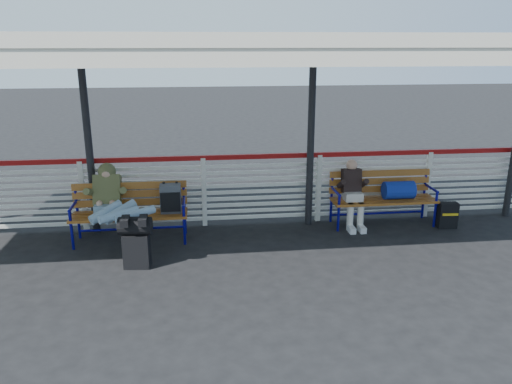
{
  "coord_description": "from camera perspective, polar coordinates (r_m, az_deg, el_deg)",
  "views": [
    {
      "loc": [
        -0.09,
        -6.3,
        3.06
      ],
      "look_at": [
        0.79,
        1.0,
        0.84
      ],
      "focal_mm": 35.0,
      "sensor_mm": 36.0,
      "label": 1
    }
  ],
  "objects": [
    {
      "name": "companion_person",
      "position": [
        8.65,
        11.01,
        -0.09
      ],
      "size": [
        0.32,
        0.66,
        1.15
      ],
      "color": "beige",
      "rests_on": "ground"
    },
    {
      "name": "luggage_stack",
      "position": [
        7.19,
        -13.54,
        -5.37
      ],
      "size": [
        0.47,
        0.3,
        0.75
      ],
      "rotation": [
        0.0,
        0.0,
        -0.1
      ],
      "color": "black",
      "rests_on": "ground"
    },
    {
      "name": "fence",
      "position": [
        8.55,
        -5.98,
        0.38
      ],
      "size": [
        12.08,
        0.08,
        1.24
      ],
      "color": "silver",
      "rests_on": "ground"
    },
    {
      "name": "bench_right",
      "position": [
        8.91,
        14.95,
        0.03
      ],
      "size": [
        1.8,
        0.56,
        0.92
      ],
      "color": "#AE6B21",
      "rests_on": "ground"
    },
    {
      "name": "canopy",
      "position": [
        7.17,
        -6.41,
        16.53
      ],
      "size": [
        12.6,
        3.6,
        3.16
      ],
      "color": "silver",
      "rests_on": "ground"
    },
    {
      "name": "bench_left",
      "position": [
        8.09,
        -12.86,
        -1.4
      ],
      "size": [
        1.8,
        0.56,
        0.92
      ],
      "color": "#AE6B21",
      "rests_on": "ground"
    },
    {
      "name": "suitcase_side",
      "position": [
        9.13,
        21.02,
        -2.48
      ],
      "size": [
        0.33,
        0.22,
        0.44
      ],
      "rotation": [
        0.0,
        0.0,
        -0.07
      ],
      "color": "black",
      "rests_on": "ground"
    },
    {
      "name": "ground",
      "position": [
        7.01,
        -5.51,
        -9.21
      ],
      "size": [
        60.0,
        60.0,
        0.0
      ],
      "primitive_type": "plane",
      "color": "black",
      "rests_on": "ground"
    },
    {
      "name": "traveler_man",
      "position": [
        7.79,
        -15.66,
        -1.7
      ],
      "size": [
        0.94,
        1.64,
        0.77
      ],
      "color": "#7C94A6",
      "rests_on": "ground"
    }
  ]
}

